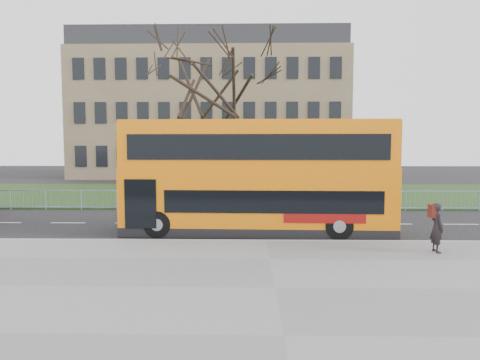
% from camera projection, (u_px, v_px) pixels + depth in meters
% --- Properties ---
extents(ground, '(120.00, 120.00, 0.00)m').
position_uv_depth(ground, '(265.00, 235.00, 17.10)').
color(ground, black).
rests_on(ground, ground).
extents(pavement, '(80.00, 10.50, 0.12)m').
position_uv_depth(pavement, '(275.00, 290.00, 10.36)').
color(pavement, slate).
rests_on(pavement, ground).
extents(kerb, '(80.00, 0.20, 0.14)m').
position_uv_depth(kerb, '(266.00, 242.00, 15.54)').
color(kerb, gray).
rests_on(kerb, ground).
extents(grass_verge, '(80.00, 15.40, 0.08)m').
position_uv_depth(grass_verge, '(257.00, 194.00, 31.34)').
color(grass_verge, '#1B3212').
rests_on(grass_verge, ground).
extents(guard_railing, '(40.00, 0.12, 1.10)m').
position_uv_depth(guard_railing, '(260.00, 200.00, 23.63)').
color(guard_railing, '#719ACA').
rests_on(guard_railing, ground).
extents(bare_tree, '(8.59, 8.59, 12.27)m').
position_uv_depth(bare_tree, '(211.00, 103.00, 26.63)').
color(bare_tree, black).
rests_on(bare_tree, grass_verge).
extents(civic_building, '(30.00, 15.00, 14.00)m').
position_uv_depth(civic_building, '(213.00, 117.00, 51.53)').
color(civic_building, '#7E6950').
rests_on(civic_building, ground).
extents(yellow_bus, '(10.80, 2.90, 4.49)m').
position_uv_depth(yellow_bus, '(257.00, 174.00, 17.30)').
color(yellow_bus, orange).
rests_on(yellow_bus, ground).
extents(pedestrian, '(0.43, 0.61, 1.60)m').
position_uv_depth(pedestrian, '(437.00, 228.00, 13.76)').
color(pedestrian, black).
rests_on(pedestrian, pavement).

